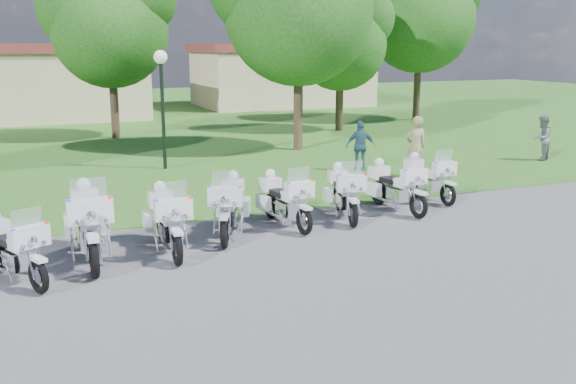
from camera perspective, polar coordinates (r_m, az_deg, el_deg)
name	(u,v)px	position (r m, az deg, el deg)	size (l,w,h in m)	color
ground	(338,247)	(13.08, 4.43, -4.92)	(100.00, 100.00, 0.00)	#56565B
grass_lawn	(126,116)	(38.69, -14.20, 6.57)	(100.00, 48.00, 0.01)	#296620
motorcycle_0	(13,248)	(12.04, -23.26, -4.60)	(1.23, 1.96, 1.41)	black
motorcycle_1	(88,222)	(12.70, -17.32, -2.59)	(0.89, 2.60, 1.74)	black
motorcycle_2	(167,219)	(12.89, -10.70, -2.37)	(0.79, 2.31, 1.55)	black
motorcycle_3	(230,205)	(13.81, -5.19, -1.18)	(1.34, 2.15, 1.55)	black
motorcycle_4	(284,199)	(14.49, -0.35, -0.63)	(0.85, 2.15, 1.45)	black
motorcycle_5	(344,192)	(15.22, 4.99, 0.03)	(1.06, 2.16, 1.48)	black
motorcycle_6	(395,186)	(16.05, 9.49, 0.57)	(0.84, 2.19, 1.47)	black
motorcycle_7	(428,177)	(17.40, 12.32, 1.33)	(0.70, 2.12, 1.42)	black
lamp_post	(161,79)	(21.34, -11.19, 9.80)	(0.44, 0.44, 3.86)	black
tree_1	(108,18)	(29.29, -15.71, 14.65)	(5.82, 4.97, 7.76)	#38281C
tree_3	(340,35)	(30.90, 4.60, 13.70)	(5.06, 4.32, 6.74)	#38281C
tree_4	(419,7)	(35.98, 11.59, 15.81)	(6.79, 5.79, 9.05)	#38281C
building_west	(11,81)	(39.11, -23.42, 9.02)	(14.56, 8.32, 4.10)	#C9B891
building_east	(281,75)	(44.38, -0.58, 10.39)	(11.44, 7.28, 4.10)	#C9B891
bystander_a	(416,147)	(20.19, 11.27, 3.95)	(0.69, 0.45, 1.89)	#8B885E
bystander_b	(542,138)	(24.46, 21.64, 4.46)	(0.77, 0.60, 1.58)	slate
bystander_c	(360,146)	(20.93, 6.46, 4.06)	(0.95, 0.40, 1.62)	#2E5670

